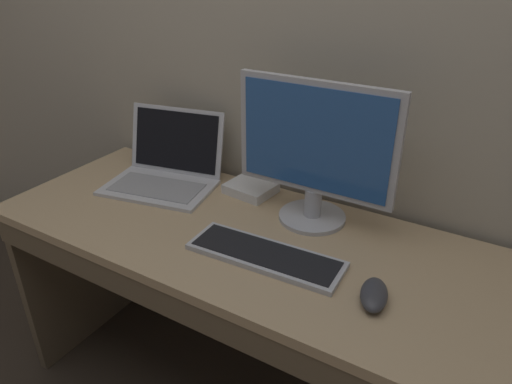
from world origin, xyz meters
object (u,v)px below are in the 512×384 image
object	(u,v)px
wired_keyboard	(265,255)
computer_mouse	(374,295)
laptop_silver	(165,169)
external_drive_box	(251,188)
external_monitor	(315,153)

from	to	relation	value
wired_keyboard	computer_mouse	size ratio (longest dim) A/B	3.45
laptop_silver	computer_mouse	size ratio (longest dim) A/B	3.30
laptop_silver	external_drive_box	size ratio (longest dim) A/B	2.72
external_monitor	wired_keyboard	world-z (taller)	external_monitor
laptop_silver	external_monitor	world-z (taller)	external_monitor
computer_mouse	external_drive_box	distance (m)	0.61
wired_keyboard	external_drive_box	xyz separation A→B (m)	(-0.23, 0.30, 0.01)
external_drive_box	laptop_silver	bearing A→B (deg)	-163.50
laptop_silver	external_monitor	bearing A→B (deg)	2.70
wired_keyboard	computer_mouse	world-z (taller)	computer_mouse
laptop_silver	wired_keyboard	world-z (taller)	laptop_silver
laptop_silver	external_monitor	xyz separation A→B (m)	(0.54, 0.03, 0.17)
laptop_silver	computer_mouse	bearing A→B (deg)	-15.88
external_monitor	external_drive_box	distance (m)	0.32
external_monitor	external_drive_box	size ratio (longest dim) A/B	3.16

